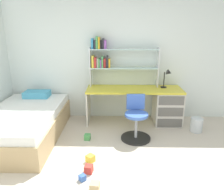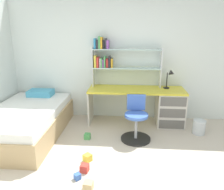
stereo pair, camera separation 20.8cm
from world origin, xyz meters
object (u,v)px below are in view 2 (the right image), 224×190
(waste_bin, at_px, (199,127))
(bed_platform, at_px, (26,122))
(desk, at_px, (161,105))
(toy_block_blue_1, at_px, (77,176))
(bookshelf_hutch, at_px, (114,58))
(toy_block_yellow_2, at_px, (88,158))
(desk_lamp, at_px, (171,76))
(swivel_chair, at_px, (136,123))
(toy_block_red_4, at_px, (85,168))
(toy_block_green_3, at_px, (87,136))
(toy_block_natural_0, at_px, (88,186))

(waste_bin, bearing_deg, bed_platform, -174.66)
(desk, bearing_deg, toy_block_blue_1, -124.88)
(bookshelf_hutch, xyz_separation_m, toy_block_yellow_2, (-0.28, -1.62, -1.25))
(waste_bin, distance_m, toy_block_yellow_2, 2.15)
(desk_lamp, relative_size, bed_platform, 0.19)
(swivel_chair, height_order, bed_platform, swivel_chair)
(desk, distance_m, bed_platform, 2.58)
(bed_platform, xyz_separation_m, toy_block_red_4, (1.26, -0.99, -0.21))
(bed_platform, distance_m, toy_block_blue_1, 1.68)
(desk, height_order, toy_block_green_3, desk)
(bookshelf_hutch, height_order, desk_lamp, bookshelf_hutch)
(toy_block_green_3, bearing_deg, toy_block_yellow_2, -79.07)
(swivel_chair, xyz_separation_m, bed_platform, (-1.98, -0.01, -0.04))
(desk, xyz_separation_m, bookshelf_hutch, (-0.95, 0.19, 0.90))
(swivel_chair, xyz_separation_m, toy_block_blue_1, (-0.78, -1.15, -0.26))
(desk, distance_m, toy_block_natural_0, 2.34)
(bookshelf_hutch, relative_size, toy_block_natural_0, 12.43)
(swivel_chair, distance_m, toy_block_blue_1, 1.42)
(waste_bin, height_order, toy_block_yellow_2, waste_bin)
(bookshelf_hutch, bearing_deg, toy_block_natural_0, -94.13)
(bookshelf_hutch, xyz_separation_m, toy_block_natural_0, (-0.16, -2.22, -1.25))
(desk, distance_m, toy_block_red_4, 2.11)
(bed_platform, distance_m, toy_block_red_4, 1.61)
(toy_block_yellow_2, bearing_deg, swivel_chair, 45.84)
(bed_platform, bearing_deg, toy_block_blue_1, -43.81)
(swivel_chair, bearing_deg, toy_block_green_3, -174.90)
(desk, height_order, swivel_chair, swivel_chair)
(toy_block_blue_1, bearing_deg, toy_block_green_3, 93.85)
(bed_platform, bearing_deg, toy_block_natural_0, -44.14)
(desk_lamp, bearing_deg, desk, -159.91)
(toy_block_blue_1, bearing_deg, waste_bin, 36.56)
(toy_block_yellow_2, bearing_deg, toy_block_natural_0, -78.50)
(toy_block_blue_1, bearing_deg, toy_block_natural_0, -46.28)
(desk, bearing_deg, waste_bin, -31.26)
(bookshelf_hutch, bearing_deg, waste_bin, -20.10)
(toy_block_blue_1, bearing_deg, bed_platform, 136.19)
(swivel_chair, relative_size, bed_platform, 0.38)
(bed_platform, bearing_deg, toy_block_yellow_2, -30.44)
(bookshelf_hutch, distance_m, toy_block_red_4, 2.27)
(desk, relative_size, waste_bin, 7.15)
(bookshelf_hutch, relative_size, toy_block_red_4, 13.03)
(swivel_chair, distance_m, toy_block_natural_0, 1.49)
(toy_block_yellow_2, bearing_deg, toy_block_red_4, -88.54)
(waste_bin, distance_m, toy_block_natural_0, 2.41)
(desk, distance_m, bookshelf_hutch, 1.32)
(toy_block_blue_1, height_order, toy_block_yellow_2, toy_block_yellow_2)
(desk, relative_size, toy_block_yellow_2, 17.81)
(toy_block_natural_0, relative_size, toy_block_red_4, 1.05)
(toy_block_blue_1, height_order, toy_block_red_4, toy_block_red_4)
(desk, relative_size, bookshelf_hutch, 1.37)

